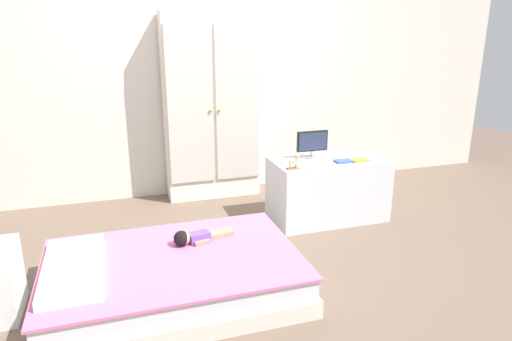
{
  "coord_description": "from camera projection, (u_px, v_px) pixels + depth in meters",
  "views": [
    {
      "loc": [
        -0.83,
        -2.65,
        1.51
      ],
      "look_at": [
        0.13,
        0.33,
        0.54
      ],
      "focal_mm": 31.9,
      "sensor_mm": 36.0,
      "label": 1
    }
  ],
  "objects": [
    {
      "name": "wardrobe",
      "position": [
        211.0,
        108.0,
        4.14
      ],
      "size": [
        0.85,
        0.29,
        1.68
      ],
      "color": "white",
      "rests_on": "ground_plane"
    },
    {
      "name": "tv_stand",
      "position": [
        328.0,
        189.0,
        3.77
      ],
      "size": [
        0.93,
        0.49,
        0.51
      ],
      "primitive_type": "cube",
      "color": "silver",
      "rests_on": "ground_plane"
    },
    {
      "name": "bed",
      "position": [
        174.0,
        276.0,
        2.69
      ],
      "size": [
        1.47,
        0.99,
        0.24
      ],
      "color": "silver",
      "rests_on": "ground_plane"
    },
    {
      "name": "book_blue",
      "position": [
        343.0,
        161.0,
        3.61
      ],
      "size": [
        0.13,
        0.09,
        0.02
      ],
      "primitive_type": "cube",
      "color": "blue",
      "rests_on": "tv_stand"
    },
    {
      "name": "book_orange",
      "position": [
        359.0,
        160.0,
        3.65
      ],
      "size": [
        0.14,
        0.11,
        0.01
      ],
      "primitive_type": "cube",
      "color": "orange",
      "rests_on": "tv_stand"
    },
    {
      "name": "back_wall",
      "position": [
        200.0,
        49.0,
        4.14
      ],
      "size": [
        6.4,
        0.05,
        2.7
      ],
      "primitive_type": "cube",
      "color": "silver",
      "rests_on": "ground_plane"
    },
    {
      "name": "ground_plane",
      "position": [
        252.0,
        263.0,
        3.1
      ],
      "size": [
        10.0,
        10.0,
        0.02
      ],
      "primitive_type": "cube",
      "color": "brown"
    },
    {
      "name": "rocking_horse_toy",
      "position": [
        294.0,
        162.0,
        3.42
      ],
      "size": [
        0.1,
        0.04,
        0.12
      ],
      "color": "#8E6642",
      "rests_on": "tv_stand"
    },
    {
      "name": "doll",
      "position": [
        193.0,
        237.0,
        2.82
      ],
      "size": [
        0.39,
        0.15,
        0.1
      ],
      "color": "#6B4CB2",
      "rests_on": "bed"
    },
    {
      "name": "tv_monitor",
      "position": [
        312.0,
        142.0,
        3.7
      ],
      "size": [
        0.26,
        0.1,
        0.23
      ],
      "color": "#99999E",
      "rests_on": "tv_stand"
    },
    {
      "name": "pillow",
      "position": [
        74.0,
        268.0,
        2.49
      ],
      "size": [
        0.32,
        0.71,
        0.05
      ],
      "primitive_type": "cube",
      "color": "white",
      "rests_on": "bed"
    }
  ]
}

